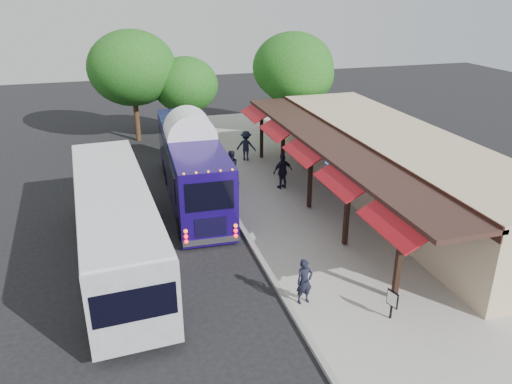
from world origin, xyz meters
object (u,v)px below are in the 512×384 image
object	(u,v)px
ped_a	(304,282)
sign_board	(392,300)
city_bus	(115,221)
ped_d	(246,146)
coach_bus	(191,162)
ped_c	(283,171)
ped_b	(231,168)

from	to	relation	value
ped_a	sign_board	bearing A→B (deg)	-40.67
city_bus	ped_d	xyz separation A→B (m)	(8.22, 10.40, -0.74)
coach_bus	ped_c	bearing A→B (deg)	-2.84
ped_d	sign_board	xyz separation A→B (m)	(0.27, -16.97, -0.23)
ped_d	city_bus	bearing A→B (deg)	79.77
ped_a	sign_board	xyz separation A→B (m)	(2.43, -1.68, -0.13)
coach_bus	ped_a	world-z (taller)	coach_bus
sign_board	ped_c	bearing A→B (deg)	73.31
coach_bus	ped_b	xyz separation A→B (m)	(2.28, 0.85, -0.86)
sign_board	ped_b	bearing A→B (deg)	84.57
coach_bus	ped_d	xyz separation A→B (m)	(4.21, 4.66, -0.91)
city_bus	ped_a	xyz separation A→B (m)	(6.06, -4.90, -0.85)
ped_c	city_bus	bearing A→B (deg)	19.07
ped_b	sign_board	bearing A→B (deg)	92.28
coach_bus	city_bus	size ratio (longest dim) A/B	0.94
coach_bus	ped_a	size ratio (longest dim) A/B	7.01
ped_c	ped_a	bearing A→B (deg)	62.80
coach_bus	city_bus	world-z (taller)	coach_bus
ped_b	ped_c	world-z (taller)	ped_b
ped_c	ped_d	size ratio (longest dim) A/B	1.03
city_bus	ped_a	world-z (taller)	city_bus
coach_bus	sign_board	size ratio (longest dim) A/B	11.19
ped_c	sign_board	bearing A→B (deg)	76.37
city_bus	sign_board	size ratio (longest dim) A/B	11.92
ped_b	sign_board	xyz separation A→B (m)	(2.20, -13.16, -0.28)
ped_a	ped_c	xyz separation A→B (m)	(2.80, 10.20, 0.14)
ped_b	city_bus	bearing A→B (deg)	39.11
coach_bus	city_bus	bearing A→B (deg)	-122.73
city_bus	ped_b	world-z (taller)	city_bus
coach_bus	ped_a	bearing A→B (deg)	-76.88
coach_bus	city_bus	xyz separation A→B (m)	(-4.01, -5.73, -0.16)
coach_bus	ped_b	size ratio (longest dim) A/B	5.91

